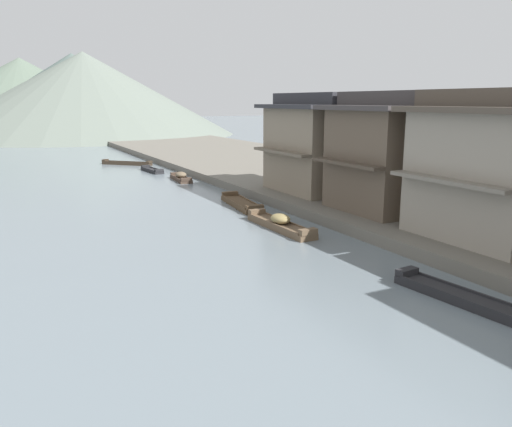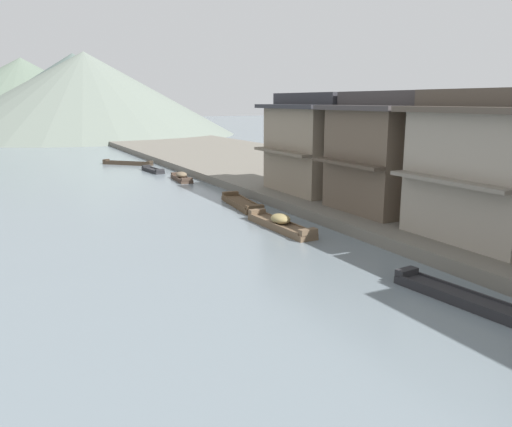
% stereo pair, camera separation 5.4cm
% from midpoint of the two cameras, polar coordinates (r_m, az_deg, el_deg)
% --- Properties ---
extents(riverbank_right, '(18.00, 110.00, 0.57)m').
position_cam_midpoint_polar(riverbank_right, '(36.88, 12.82, 2.91)').
color(riverbank_right, '#6B665B').
rests_on(riverbank_right, ground).
extents(boat_moored_nearest, '(1.45, 5.38, 0.49)m').
position_cam_midpoint_polar(boat_moored_nearest, '(17.42, 22.66, -8.93)').
color(boat_moored_nearest, '#232326').
rests_on(boat_moored_nearest, ground).
extents(boat_moored_third, '(1.09, 5.23, 0.78)m').
position_cam_midpoint_polar(boat_moored_third, '(25.26, 2.67, -1.18)').
color(boat_moored_third, brown).
rests_on(boat_moored_third, ground).
extents(boat_moored_far, '(4.30, 4.29, 0.46)m').
position_cam_midpoint_polar(boat_moored_far, '(52.44, -14.27, 5.47)').
color(boat_moored_far, '#33281E').
rests_on(boat_moored_far, ground).
extents(boat_midriver_drifting, '(1.26, 3.75, 0.71)m').
position_cam_midpoint_polar(boat_midriver_drifting, '(41.13, -8.44, 4.02)').
color(boat_midriver_drifting, '#423328').
rests_on(boat_midriver_drifting, ground).
extents(boat_midriver_upstream, '(1.70, 5.03, 0.52)m').
position_cam_midpoint_polar(boat_midriver_upstream, '(30.72, -1.68, 1.12)').
color(boat_midriver_upstream, brown).
rests_on(boat_midriver_upstream, ground).
extents(boat_upstream_distant, '(1.14, 3.73, 0.43)m').
position_cam_midpoint_polar(boat_upstream_distant, '(46.66, -11.57, 4.76)').
color(boat_upstream_distant, '#232326').
rests_on(boat_upstream_distant, ground).
extents(house_waterfront_tall, '(5.48, 6.55, 6.14)m').
position_cam_midpoint_polar(house_waterfront_tall, '(23.09, 24.80, 4.75)').
color(house_waterfront_tall, gray).
rests_on(house_waterfront_tall, riverbank_right).
extents(house_waterfront_narrow, '(6.70, 5.91, 6.14)m').
position_cam_midpoint_polar(house_waterfront_narrow, '(27.90, 15.18, 6.62)').
color(house_waterfront_narrow, brown).
rests_on(house_waterfront_narrow, riverbank_right).
extents(house_waterfront_far, '(5.92, 6.76, 6.14)m').
position_cam_midpoint_polar(house_waterfront_far, '(32.80, 6.90, 7.77)').
color(house_waterfront_far, gray).
rests_on(house_waterfront_far, riverbank_right).
extents(hill_far_west, '(46.30, 46.30, 14.84)m').
position_cam_midpoint_polar(hill_far_west, '(104.04, -19.71, 12.46)').
color(hill_far_west, '#4C5B56').
rests_on(hill_far_west, ground).
extents(hill_far_centre, '(54.49, 54.49, 15.00)m').
position_cam_midpoint_polar(hill_far_centre, '(101.56, -18.61, 12.59)').
color(hill_far_centre, slate).
rests_on(hill_far_centre, ground).
extents(hill_far_east, '(52.46, 52.46, 14.40)m').
position_cam_midpoint_polar(hill_far_east, '(112.26, -24.68, 11.90)').
color(hill_far_east, '#5B6B5B').
rests_on(hill_far_east, ground).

